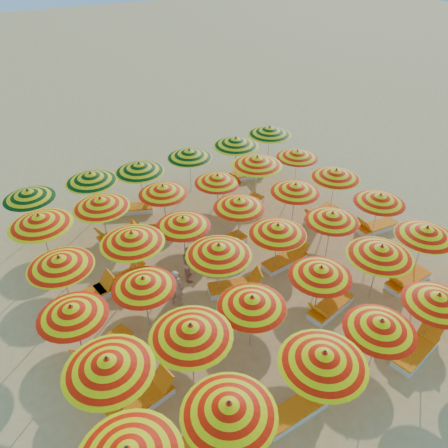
{
  "coord_description": "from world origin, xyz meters",
  "views": [
    {
      "loc": [
        -6.06,
        -9.95,
        10.01
      ],
      "look_at": [
        0.0,
        0.5,
        1.6
      ],
      "focal_mm": 35.0,
      "sensor_mm": 36.0,
      "label": 1
    }
  ],
  "objects_px": {
    "umbrella_10": "(381,251)",
    "umbrella_30": "(28,194)",
    "umbrella_26": "(163,190)",
    "lounger_13": "(224,244)",
    "umbrella_28": "(257,161)",
    "lounger_14": "(321,215)",
    "umbrella_14": "(219,250)",
    "lounger_3": "(417,350)",
    "umbrella_4": "(438,299)",
    "umbrella_33": "(189,154)",
    "umbrella_35": "(270,131)",
    "lounger_8": "(236,287)",
    "umbrella_8": "(252,302)",
    "lounger_11": "(90,296)",
    "umbrella_23": "(336,174)",
    "lounger_17": "(246,204)",
    "beachgoer_b": "(190,263)",
    "umbrella_22": "(295,188)",
    "umbrella_19": "(132,238)",
    "umbrella_20": "(183,222)",
    "umbrella_25": "(101,203)",
    "umbrella_24": "(39,220)",
    "umbrella_31": "(91,177)",
    "umbrella_1": "(229,408)",
    "umbrella_18": "(60,262)",
    "umbrella_6": "(108,364)",
    "umbrella_21": "(239,203)",
    "lounger_9": "(286,260)",
    "umbrella_32": "(139,167)",
    "lounger_5": "(330,307)",
    "lounger_6": "(407,281)",
    "lounger_4": "(142,401)",
    "umbrella_13": "(143,282)",
    "umbrella_27": "(218,179)",
    "lounger_10": "(376,227)",
    "umbrella_16": "(332,217)",
    "umbrella_2": "(324,358)",
    "umbrella_17": "(380,199)",
    "umbrella_15": "(278,229)",
    "umbrella_9": "(321,271)",
    "umbrella_11": "(426,232)",
    "lounger_7": "(103,349)",
    "umbrella_7": "(191,331)",
    "umbrella_34": "(236,142)",
    "lounger_16": "(153,231)",
    "umbrella_29": "(297,154)",
    "lounger_19": "(247,174)"
  },
  "relations": [
    {
      "from": "umbrella_10",
      "to": "umbrella_30",
      "type": "bearing_deg",
      "value": 133.44
    },
    {
      "from": "umbrella_8",
      "to": "lounger_11",
      "type": "xyz_separation_m",
      "value": [
        -3.42,
        4.14,
        -1.6
      ]
    },
    {
      "from": "umbrella_17",
      "to": "umbrella_26",
      "type": "relative_size",
      "value": 0.9
    },
    {
      "from": "umbrella_4",
      "to": "umbrella_22",
      "type": "distance_m",
      "value": 6.54
    },
    {
      "from": "umbrella_23",
      "to": "lounger_17",
      "type": "bearing_deg",
      "value": 143.5
    },
    {
      "from": "umbrella_30",
      "to": "lounger_13",
      "type": "distance_m",
      "value": 7.43
    },
    {
      "from": "umbrella_32",
      "to": "umbrella_25",
      "type": "bearing_deg",
      "value": -139.4
    },
    {
      "from": "umbrella_28",
      "to": "lounger_14",
      "type": "distance_m",
      "value": 3.39
    },
    {
      "from": "lounger_3",
      "to": "beachgoer_b",
      "type": "relative_size",
      "value": 1.41
    },
    {
      "from": "umbrella_16",
      "to": "lounger_10",
      "type": "relative_size",
      "value": 1.3
    },
    {
      "from": "umbrella_35",
      "to": "lounger_8",
      "type": "height_order",
      "value": "umbrella_35"
    },
    {
      "from": "umbrella_25",
      "to": "lounger_5",
      "type": "relative_size",
      "value": 1.17
    },
    {
      "from": "umbrella_24",
      "to": "lounger_7",
      "type": "xyz_separation_m",
      "value": [
        0.41,
        -4.62,
        -1.8
      ]
    },
    {
      "from": "umbrella_1",
      "to": "umbrella_18",
      "type": "bearing_deg",
      "value": 106.06
    },
    {
      "from": "umbrella_30",
      "to": "lounger_10",
      "type": "relative_size",
      "value": 1.28
    },
    {
      "from": "umbrella_6",
      "to": "umbrella_21",
      "type": "height_order",
      "value": "umbrella_6"
    },
    {
      "from": "umbrella_13",
      "to": "umbrella_20",
      "type": "xyz_separation_m",
      "value": [
        2.25,
        2.11,
        0.03
      ]
    },
    {
      "from": "umbrella_14",
      "to": "umbrella_27",
      "type": "relative_size",
      "value": 1.01
    },
    {
      "from": "umbrella_32",
      "to": "lounger_5",
      "type": "bearing_deg",
      "value": -72.06
    },
    {
      "from": "umbrella_4",
      "to": "umbrella_13",
      "type": "xyz_separation_m",
      "value": [
        -6.57,
        4.56,
        0.01
      ]
    },
    {
      "from": "umbrella_22",
      "to": "lounger_14",
      "type": "height_order",
      "value": "umbrella_22"
    },
    {
      "from": "umbrella_4",
      "to": "lounger_9",
      "type": "height_order",
      "value": "umbrella_4"
    },
    {
      "from": "umbrella_14",
      "to": "lounger_19",
      "type": "bearing_deg",
      "value": 51.14
    },
    {
      "from": "lounger_13",
      "to": "beachgoer_b",
      "type": "distance_m",
      "value": 2.11
    },
    {
      "from": "umbrella_9",
      "to": "umbrella_17",
      "type": "height_order",
      "value": "umbrella_17"
    },
    {
      "from": "umbrella_24",
      "to": "umbrella_31",
      "type": "bearing_deg",
      "value": 43.35
    },
    {
      "from": "umbrella_17",
      "to": "umbrella_25",
      "type": "relative_size",
      "value": 1.01
    },
    {
      "from": "umbrella_21",
      "to": "umbrella_34",
      "type": "height_order",
      "value": "umbrella_34"
    },
    {
      "from": "umbrella_26",
      "to": "umbrella_28",
      "type": "bearing_deg",
      "value": -1.81
    },
    {
      "from": "lounger_10",
      "to": "umbrella_11",
      "type": "bearing_deg",
      "value": 75.49
    },
    {
      "from": "lounger_16",
      "to": "umbrella_35",
      "type": "bearing_deg",
      "value": -145.16
    },
    {
      "from": "umbrella_32",
      "to": "umbrella_34",
      "type": "xyz_separation_m",
      "value": [
        4.58,
        0.07,
        0.05
      ]
    },
    {
      "from": "umbrella_7",
      "to": "umbrella_18",
      "type": "bearing_deg",
      "value": 116.0
    },
    {
      "from": "umbrella_19",
      "to": "umbrella_35",
      "type": "height_order",
      "value": "umbrella_35"
    },
    {
      "from": "umbrella_4",
      "to": "umbrella_33",
      "type": "relative_size",
      "value": 1.03
    },
    {
      "from": "umbrella_14",
      "to": "lounger_3",
      "type": "height_order",
      "value": "umbrella_14"
    },
    {
      "from": "umbrella_2",
      "to": "umbrella_23",
      "type": "distance_m",
      "value": 9.15
    },
    {
      "from": "umbrella_20",
      "to": "umbrella_25",
      "type": "distance_m",
      "value": 3.13
    },
    {
      "from": "umbrella_25",
      "to": "umbrella_29",
      "type": "bearing_deg",
      "value": -0.54
    },
    {
      "from": "umbrella_22",
      "to": "umbrella_28",
      "type": "height_order",
      "value": "umbrella_28"
    },
    {
      "from": "lounger_4",
      "to": "umbrella_26",
      "type": "bearing_deg",
      "value": 50.1
    },
    {
      "from": "umbrella_16",
      "to": "umbrella_21",
      "type": "xyz_separation_m",
      "value": [
        -2.32,
        2.27,
        0.05
      ]
    },
    {
      "from": "umbrella_15",
      "to": "umbrella_27",
      "type": "bearing_deg",
      "value": 89.44
    },
    {
      "from": "lounger_6",
      "to": "lounger_4",
      "type": "bearing_deg",
      "value": -5.24
    },
    {
      "from": "umbrella_8",
      "to": "umbrella_34",
      "type": "bearing_deg",
      "value": 61.14
    },
    {
      "from": "umbrella_19",
      "to": "lounger_11",
      "type": "distance_m",
      "value": 2.38
    },
    {
      "from": "umbrella_1",
      "to": "lounger_13",
      "type": "bearing_deg",
      "value": 60.58
    },
    {
      "from": "umbrella_2",
      "to": "umbrella_17",
      "type": "distance_m",
      "value": 7.95
    },
    {
      "from": "umbrella_23",
      "to": "umbrella_27",
      "type": "xyz_separation_m",
      "value": [
        -4.13,
        2.16,
        -0.11
      ]
    },
    {
      "from": "umbrella_26",
      "to": "lounger_13",
      "type": "relative_size",
      "value": 1.34
    }
  ]
}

